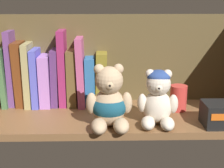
{
  "coord_description": "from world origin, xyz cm",
  "views": [
    {
      "loc": [
        -3.42,
        -87.85,
        36.57
      ],
      "look_at": [
        -1.48,
        0.0,
        11.34
      ],
      "focal_mm": 51.46,
      "sensor_mm": 36.0,
      "label": 1
    }
  ],
  "objects": [
    {
      "name": "book_6",
      "position": [
        -19.03,
        10.82,
        10.89
      ],
      "size": [
        2.34,
        10.68,
        17.81
      ],
      "primitive_type": "cube",
      "rotation": [
        0.0,
        0.02,
        0.0
      ],
      "color": "#57306A",
      "rests_on": "shelf_board"
    },
    {
      "name": "small_product_box",
      "position": [
        28.13,
        -8.55,
        5.18
      ],
      "size": [
        10.95,
        8.01,
        6.35
      ],
      "color": "black",
      "rests_on": "shelf_board"
    },
    {
      "name": "book_4",
      "position": [
        -24.84,
        10.82,
        10.97
      ],
      "size": [
        2.01,
        13.15,
        17.94
      ],
      "primitive_type": "cube",
      "color": "#5358CB",
      "rests_on": "shelf_board"
    },
    {
      "name": "book_7",
      "position": [
        -16.6,
        10.82,
        13.79
      ],
      "size": [
        2.23,
        10.75,
        23.57
      ],
      "primitive_type": "cube",
      "color": "#95265B",
      "rests_on": "shelf_board"
    },
    {
      "name": "book_11",
      "position": [
        -4.67,
        10.82,
        10.28
      ],
      "size": [
        3.72,
        9.32,
        16.64
      ],
      "primitive_type": "cube",
      "rotation": [
        0.0,
        0.02,
        0.0
      ],
      "color": "olive",
      "rests_on": "shelf_board"
    },
    {
      "name": "book_3",
      "position": [
        -27.12,
        10.82,
        11.88
      ],
      "size": [
        1.97,
        13.02,
        19.76
      ],
      "primitive_type": "cube",
      "color": "tan",
      "rests_on": "shelf_board"
    },
    {
      "name": "teddy_bear_larger",
      "position": [
        -2.42,
        -8.31,
        8.64
      ],
      "size": [
        12.31,
        12.83,
        16.9
      ],
      "color": "tan",
      "rests_on": "shelf_board"
    },
    {
      "name": "book_5",
      "position": [
        -21.95,
        10.82,
        9.99
      ],
      "size": [
        3.21,
        12.39,
        15.98
      ],
      "primitive_type": "cube",
      "color": "#B176CC",
      "rests_on": "shelf_board"
    },
    {
      "name": "shelf_back_panel",
      "position": [
        0.0,
        13.72,
        14.99
      ],
      "size": [
        76.3,
        1.2,
        29.97
      ],
      "primitive_type": "cube",
      "color": "brown",
      "rests_on": "ground"
    },
    {
      "name": "book_2",
      "position": [
        -29.81,
        10.82,
        12.03
      ],
      "size": [
        3.25,
        10.9,
        20.11
      ],
      "primitive_type": "cube",
      "rotation": [
        0.0,
        -0.02,
        0.0
      ],
      "color": "brown",
      "rests_on": "shelf_board"
    },
    {
      "name": "book_10",
      "position": [
        -8.14,
        10.82,
        9.53
      ],
      "size": [
        3.23,
        9.71,
        15.09
      ],
      "primitive_type": "cube",
      "rotation": [
        0.0,
        -0.01,
        0.0
      ],
      "color": "#296398",
      "rests_on": "shelf_board"
    },
    {
      "name": "book_0",
      "position": [
        -34.59,
        10.82,
        11.12
      ],
      "size": [
        2.43,
        12.12,
        18.3
      ],
      "primitive_type": "cube",
      "rotation": [
        0.0,
        -0.04,
        0.0
      ],
      "color": "#416940",
      "rests_on": "shelf_board"
    },
    {
      "name": "teddy_bear_smaller",
      "position": [
        10.62,
        -7.01,
        9.15
      ],
      "size": [
        11.11,
        11.41,
        15.07
      ],
      "color": "beige",
      "rests_on": "shelf_board"
    },
    {
      "name": "shelf_board",
      "position": [
        0.0,
        0.0,
        1.0
      ],
      "size": [
        73.9,
        26.23,
        2.0
      ],
      "primitive_type": "cube",
      "color": "brown",
      "rests_on": "ground"
    },
    {
      "name": "pillar_candle",
      "position": [
        18.63,
        3.42,
        5.86
      ],
      "size": [
        5.02,
        5.02,
        7.71
      ],
      "primitive_type": "cylinder",
      "color": "#C63833",
      "rests_on": "shelf_board"
    },
    {
      "name": "book_8",
      "position": [
        -13.76,
        10.82,
        10.79
      ],
      "size": [
        2.87,
        11.42,
        17.58
      ],
      "primitive_type": "cube",
      "color": "brown",
      "rests_on": "shelf_board"
    },
    {
      "name": "book_9",
      "position": [
        -10.99,
        10.82,
        12.69
      ],
      "size": [
        2.68,
        13.38,
        21.42
      ],
      "primitive_type": "cube",
      "rotation": [
        0.0,
        -0.03,
        0.0
      ],
      "color": "#B34C7E",
      "rests_on": "shelf_board"
    },
    {
      "name": "book_1",
      "position": [
        -32.48,
        10.82,
        13.67
      ],
      "size": [
        1.93,
        9.33,
        23.34
      ],
      "primitive_type": "cube",
      "color": "#653B79",
      "rests_on": "shelf_board"
    }
  ]
}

